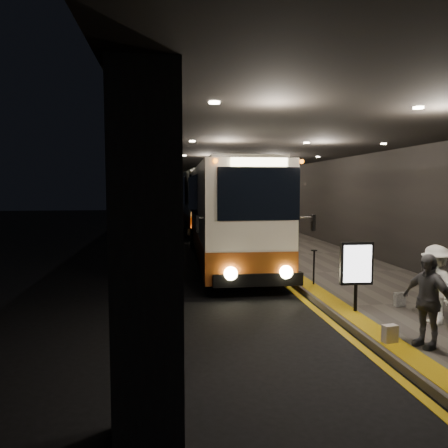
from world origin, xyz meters
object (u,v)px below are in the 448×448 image
coach_third (188,199)px  passenger_waiting_white (436,285)px  info_sign (357,265)px  passenger_boarding (290,250)px  bag_polka (400,299)px  stanchion_post (314,268)px  bag_plain (390,334)px  coach_main (227,217)px  passenger_waiting_grey (427,300)px  coach_second (202,203)px

coach_third → passenger_waiting_white: coach_third is taller
passenger_waiting_white → info_sign: (-1.27, 1.07, 0.25)m
passenger_boarding → passenger_waiting_white: passenger_waiting_white is taller
coach_third → passenger_boarding: (1.90, -30.93, -0.82)m
coach_third → bag_polka: bearing=-84.0°
stanchion_post → bag_plain: bearing=-92.4°
bag_plain → stanchion_post: stanchion_post is taller
coach_third → info_sign: 35.62m
bag_plain → stanchion_post: bearing=87.6°
passenger_waiting_white → info_sign: passenger_waiting_white is taller
coach_main → passenger_waiting_grey: size_ratio=7.22×
passenger_boarding → passenger_waiting_white: bearing=178.4°
coach_main → coach_second: bearing=91.8°
coach_third → passenger_waiting_grey: size_ratio=6.85×
bag_plain → info_sign: size_ratio=0.21×
bag_plain → stanchion_post: size_ratio=0.33×
coach_main → passenger_boarding: 3.73m
stanchion_post → passenger_boarding: bearing=96.5°
bag_polka → bag_plain: size_ratio=1.01×
passenger_waiting_grey → info_sign: size_ratio=1.05×
stanchion_post → passenger_waiting_grey: bearing=-86.1°
bag_polka → stanchion_post: (-1.28, 2.53, 0.34)m
passenger_boarding → info_sign: 4.64m
coach_third → coach_second: bearing=-88.7°
passenger_boarding → bag_plain: passenger_boarding is taller
passenger_waiting_white → bag_plain: (-1.51, -0.95, -0.67)m
coach_main → coach_third: (-0.23, 27.71, -0.07)m
coach_third → passenger_waiting_grey: bearing=-85.8°
passenger_waiting_white → stanchion_post: passenger_waiting_white is taller
passenger_boarding → passenger_waiting_grey: size_ratio=0.92×
bag_plain → bag_polka: bearing=57.1°
passenger_waiting_grey → passenger_boarding: bearing=165.2°
stanchion_post → passenger_waiting_white: bearing=-71.4°
bag_polka → bag_plain: bearing=-122.9°
passenger_waiting_white → coach_second: bearing=-168.0°
passenger_boarding → bag_plain: 6.67m
coach_second → stanchion_post: size_ratio=12.35×
passenger_waiting_white → bag_polka: size_ratio=4.93×
info_sign → coach_second: bearing=97.6°
coach_main → stanchion_post: (1.87, -5.03, -1.16)m
passenger_boarding → bag_polka: passenger_boarding is taller
passenger_boarding → bag_polka: size_ratio=4.60×
coach_main → bag_plain: coach_main is taller
coach_main → coach_third: coach_main is taller
passenger_boarding → passenger_waiting_grey: bearing=168.2°
coach_second → passenger_waiting_white: bearing=-83.4°
coach_main → bag_polka: size_ratio=36.08×
bag_polka → info_sign: 1.57m
coach_second → coach_third: (-0.19, 15.14, -0.15)m
coach_third → bag_plain: bearing=-86.6°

